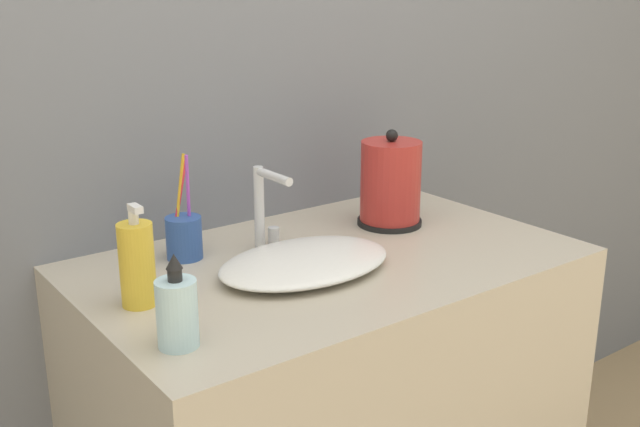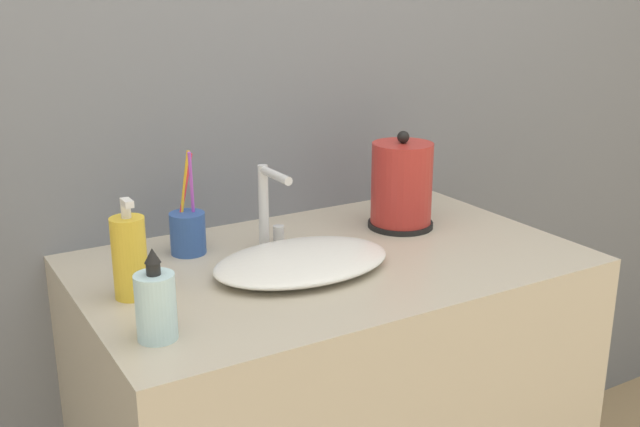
{
  "view_description": "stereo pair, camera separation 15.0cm",
  "coord_description": "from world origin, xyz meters",
  "views": [
    {
      "loc": [
        -0.88,
        -0.84,
        1.43
      ],
      "look_at": [
        -0.03,
        0.31,
        0.98
      ],
      "focal_mm": 42.0,
      "sensor_mm": 36.0,
      "label": 1
    },
    {
      "loc": [
        -0.76,
        -0.92,
        1.43
      ],
      "look_at": [
        -0.03,
        0.31,
        0.98
      ],
      "focal_mm": 42.0,
      "sensor_mm": 36.0,
      "label": 2
    }
  ],
  "objects": [
    {
      "name": "wall_back",
      "position": [
        0.0,
        0.65,
        1.3
      ],
      "size": [
        6.0,
        0.04,
        2.6
      ],
      "color": "slate",
      "rests_on": "ground_plane"
    },
    {
      "name": "sink_basin",
      "position": [
        -0.09,
        0.28,
        0.9
      ],
      "size": [
        0.37,
        0.25,
        0.04
      ],
      "color": "white",
      "rests_on": "vanity_counter"
    },
    {
      "name": "faucet",
      "position": [
        -0.08,
        0.43,
        0.98
      ],
      "size": [
        0.06,
        0.13,
        0.18
      ],
      "color": "silver",
      "rests_on": "vanity_counter"
    },
    {
      "name": "electric_kettle",
      "position": [
        0.25,
        0.41,
        0.98
      ],
      "size": [
        0.15,
        0.15,
        0.23
      ],
      "color": "black",
      "rests_on": "vanity_counter"
    },
    {
      "name": "toothbrush_cup",
      "position": [
        -0.24,
        0.49,
        0.93
      ],
      "size": [
        0.07,
        0.07,
        0.22
      ],
      "color": "#2D519E",
      "rests_on": "vanity_counter"
    },
    {
      "name": "lotion_bottle",
      "position": [
        -0.41,
        0.33,
        0.96
      ],
      "size": [
        0.06,
        0.06,
        0.19
      ],
      "color": "gold",
      "rests_on": "vanity_counter"
    },
    {
      "name": "shampoo_bottle",
      "position": [
        -0.43,
        0.14,
        0.94
      ],
      "size": [
        0.06,
        0.06,
        0.15
      ],
      "color": "silver",
      "rests_on": "vanity_counter"
    }
  ]
}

